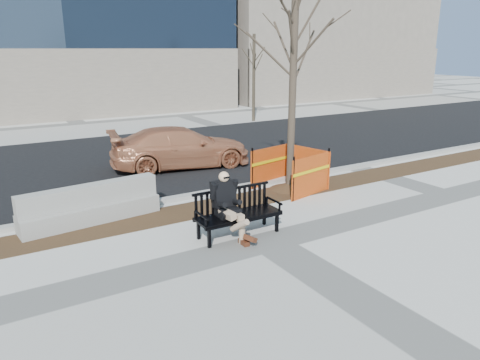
# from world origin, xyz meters

# --- Properties ---
(ground) EXTENTS (120.00, 120.00, 0.00)m
(ground) POSITION_xyz_m (0.00, 0.00, 0.00)
(ground) COLOR beige
(ground) RESTS_ON ground
(mulch_strip) EXTENTS (40.00, 1.20, 0.02)m
(mulch_strip) POSITION_xyz_m (0.00, 2.60, 0.00)
(mulch_strip) COLOR #47301C
(mulch_strip) RESTS_ON ground
(asphalt_street) EXTENTS (60.00, 10.40, 0.01)m
(asphalt_street) POSITION_xyz_m (0.00, 8.80, 0.00)
(asphalt_street) COLOR black
(asphalt_street) RESTS_ON ground
(curb) EXTENTS (60.00, 0.25, 0.12)m
(curb) POSITION_xyz_m (0.00, 3.55, 0.06)
(curb) COLOR #9E9B93
(curb) RESTS_ON ground
(bench) EXTENTS (1.98, 0.72, 1.05)m
(bench) POSITION_xyz_m (-0.37, 0.63, 0.00)
(bench) COLOR black
(bench) RESTS_ON ground
(seated_man) EXTENTS (0.63, 1.05, 1.46)m
(seated_man) POSITION_xyz_m (-0.63, 0.68, 0.00)
(seated_man) COLOR black
(seated_man) RESTS_ON ground
(tree_fence) EXTENTS (2.99, 2.99, 6.26)m
(tree_fence) POSITION_xyz_m (2.68, 2.79, 0.00)
(tree_fence) COLOR #E84A19
(tree_fence) RESTS_ON ground
(sedan) EXTENTS (5.10, 2.75, 1.40)m
(sedan) POSITION_xyz_m (1.02, 6.87, 0.00)
(sedan) COLOR #B8704B
(sedan) RESTS_ON ground
(jersey_barrier_left) EXTENTS (3.33, 1.02, 0.94)m
(jersey_barrier_left) POSITION_xyz_m (-2.97, 3.13, 0.00)
(jersey_barrier_left) COLOR gray
(jersey_barrier_left) RESTS_ON ground
(far_tree_right) EXTENTS (2.12, 2.12, 5.16)m
(far_tree_right) POSITION_xyz_m (8.83, 14.40, 0.00)
(far_tree_right) COLOR #403729
(far_tree_right) RESTS_ON ground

